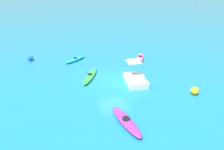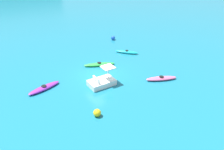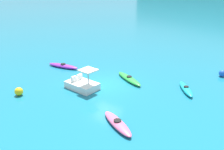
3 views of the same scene
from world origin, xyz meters
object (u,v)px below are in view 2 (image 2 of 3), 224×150
object	(u,v)px
kayak_green	(99,64)
buoy_yellow	(97,113)
kayak_pink	(161,78)
buoy_blue	(113,38)
kayak_cyan	(127,52)
kayak_purple	(44,88)
pedal_boat_white	(102,82)

from	to	relation	value
kayak_green	buoy_yellow	size ratio (longest dim) A/B	5.55
kayak_pink	buoy_blue	world-z (taller)	buoy_blue
kayak_cyan	buoy_blue	world-z (taller)	buoy_blue
kayak_purple	buoy_yellow	bearing A→B (deg)	-70.83
buoy_blue	kayak_pink	bearing A→B (deg)	-100.72
kayak_pink	kayak_purple	size ratio (longest dim) A/B	0.93
pedal_boat_white	buoy_yellow	bearing A→B (deg)	-126.00
pedal_boat_white	kayak_purple	bearing A→B (deg)	154.90
kayak_pink	kayak_green	distance (m)	6.78
pedal_boat_white	buoy_blue	distance (m)	11.76
kayak_pink	kayak_cyan	bearing A→B (deg)	81.50
buoy_yellow	kayak_green	bearing A→B (deg)	57.90
kayak_cyan	kayak_green	bearing A→B (deg)	-167.00
kayak_pink	pedal_boat_white	world-z (taller)	pedal_boat_white
kayak_pink	buoy_blue	bearing A→B (deg)	79.28
kayak_purple	kayak_cyan	xyz separation A→B (m)	(10.95, 2.31, -0.00)
kayak_cyan	pedal_boat_white	distance (m)	7.71
kayak_purple	kayak_green	bearing A→B (deg)	11.20
kayak_cyan	kayak_green	size ratio (longest dim) A/B	0.74
buoy_blue	kayak_purple	bearing A→B (deg)	-150.14
kayak_pink	kayak_cyan	world-z (taller)	same
kayak_green	buoy_yellow	xyz separation A→B (m)	(-4.49, -7.16, 0.13)
kayak_cyan	buoy_yellow	size ratio (longest dim) A/B	4.10
buoy_blue	pedal_boat_white	bearing A→B (deg)	-128.95
kayak_pink	kayak_cyan	size ratio (longest dim) A/B	1.23
kayak_cyan	kayak_green	world-z (taller)	same
kayak_purple	kayak_cyan	bearing A→B (deg)	11.93
kayak_green	buoy_blue	bearing A→B (deg)	45.44
kayak_pink	buoy_yellow	xyz separation A→B (m)	(-7.88, -1.28, 0.13)
kayak_purple	buoy_yellow	xyz separation A→B (m)	(2.04, -5.87, 0.13)
kayak_purple	kayak_green	distance (m)	6.66
buoy_yellow	kayak_pink	bearing A→B (deg)	9.24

